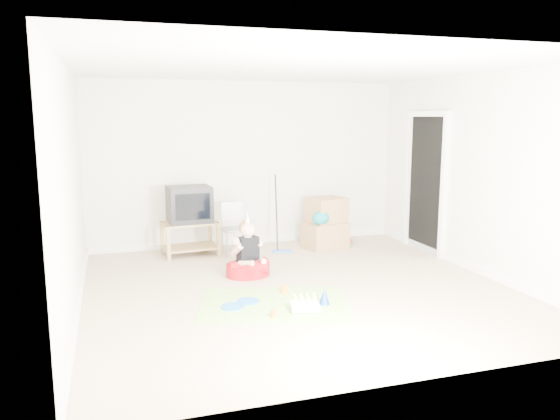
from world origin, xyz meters
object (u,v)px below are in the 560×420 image
object	(u,v)px
folding_chair	(235,229)
seated_woman	(248,262)
tv_stand	(190,236)
crt_tv	(189,204)
birthday_cake	(305,307)
cardboard_boxes	(325,224)

from	to	relation	value
folding_chair	seated_woman	distance (m)	1.15
tv_stand	seated_woman	distance (m)	1.42
tv_stand	crt_tv	world-z (taller)	crt_tv
tv_stand	birthday_cake	xyz separation A→B (m)	(0.82, -2.76, -0.25)
seated_woman	crt_tv	bearing A→B (deg)	113.35
tv_stand	cardboard_boxes	bearing A→B (deg)	-4.45
crt_tv	seated_woman	distance (m)	1.54
folding_chair	tv_stand	bearing A→B (deg)	164.66
tv_stand	crt_tv	distance (m)	0.47
tv_stand	folding_chair	distance (m)	0.67
birthday_cake	folding_chair	bearing A→B (deg)	93.96
crt_tv	seated_woman	world-z (taller)	crt_tv
crt_tv	birthday_cake	world-z (taller)	crt_tv
folding_chair	crt_tv	bearing A→B (deg)	164.66
folding_chair	cardboard_boxes	bearing A→B (deg)	0.49
seated_woman	birthday_cake	bearing A→B (deg)	-79.89
folding_chair	birthday_cake	distance (m)	2.61
cardboard_boxes	seated_woman	bearing A→B (deg)	-143.53
tv_stand	seated_woman	size ratio (longest dim) A/B	1.01
folding_chair	seated_woman	size ratio (longest dim) A/B	0.95
crt_tv	cardboard_boxes	distance (m)	2.15
tv_stand	seated_woman	xyz separation A→B (m)	(0.56, -1.30, -0.11)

